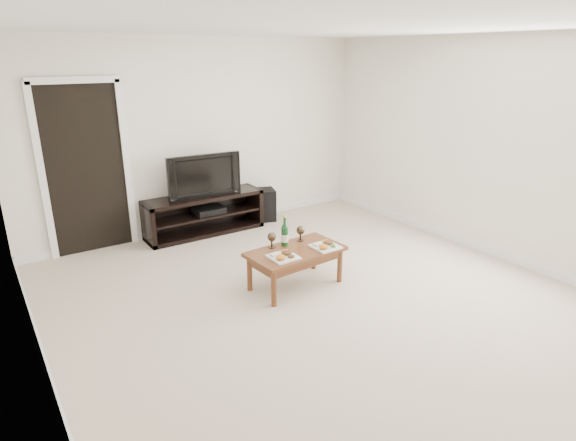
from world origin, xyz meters
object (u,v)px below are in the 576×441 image
at_px(media_console, 204,214).
at_px(television, 202,174).
at_px(coffee_table, 295,268).
at_px(subwoofer, 264,205).

xyz_separation_m(media_console, television, (0.00, 0.00, 0.56)).
bearing_deg(media_console, coffee_table, -86.44).
bearing_deg(coffee_table, subwoofer, 67.56).
bearing_deg(coffee_table, media_console, 93.56).
height_order(subwoofer, coffee_table, subwoofer).
bearing_deg(television, media_console, 0.00).
relative_size(media_console, television, 1.63).
bearing_deg(television, coffee_table, -82.58).
xyz_separation_m(media_console, subwoofer, (0.98, 0.03, -0.04)).
bearing_deg(subwoofer, coffee_table, -94.03).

